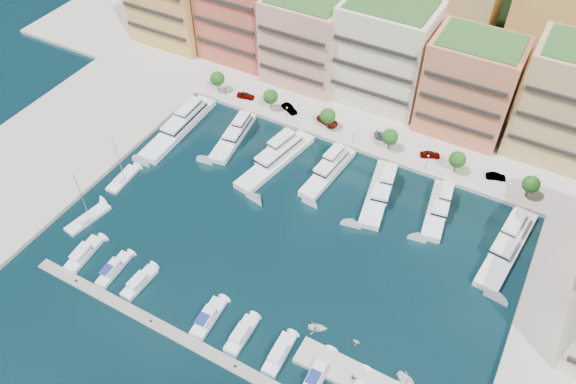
# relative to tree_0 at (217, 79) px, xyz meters

# --- Properties ---
(ground) EXTENTS (400.00, 400.00, 0.00)m
(ground) POSITION_rel_tree_0_xyz_m (40.00, -33.50, -4.74)
(ground) COLOR black
(ground) RESTS_ON ground
(north_quay) EXTENTS (220.00, 64.00, 2.00)m
(north_quay) POSITION_rel_tree_0_xyz_m (40.00, 28.50, -4.74)
(north_quay) COLOR #9E998E
(north_quay) RESTS_ON ground
(west_quay) EXTENTS (34.00, 76.00, 2.00)m
(west_quay) POSITION_rel_tree_0_xyz_m (-22.00, -41.50, -4.74)
(west_quay) COLOR #9E998E
(west_quay) RESTS_ON ground
(hillside) EXTENTS (240.00, 40.00, 58.00)m
(hillside) POSITION_rel_tree_0_xyz_m (40.00, 76.50, -4.74)
(hillside) COLOR #163214
(hillside) RESTS_ON ground
(south_pontoon) EXTENTS (72.00, 2.20, 0.35)m
(south_pontoon) POSITION_rel_tree_0_xyz_m (37.00, -63.50, -4.74)
(south_pontoon) COLOR gray
(south_pontoon) RESTS_ON ground
(apartment_1) EXTENTS (20.00, 16.50, 26.80)m
(apartment_1) POSITION_rel_tree_0_xyz_m (-4.00, 18.49, 9.57)
(apartment_1) COLOR #B5573C
(apartment_1) RESTS_ON north_quay
(apartment_2) EXTENTS (20.00, 15.50, 22.80)m
(apartment_2) POSITION_rel_tree_0_xyz_m (17.00, 16.49, 7.57)
(apartment_2) COLOR tan
(apartment_2) RESTS_ON north_quay
(apartment_3) EXTENTS (22.00, 16.50, 25.80)m
(apartment_3) POSITION_rel_tree_0_xyz_m (38.00, 18.49, 9.07)
(apartment_3) COLOR beige
(apartment_3) RESTS_ON north_quay
(apartment_4) EXTENTS (20.00, 15.50, 23.80)m
(apartment_4) POSITION_rel_tree_0_xyz_m (60.00, 16.49, 8.07)
(apartment_4) COLOR #D87451
(apartment_4) RESTS_ON north_quay
(apartment_5) EXTENTS (22.00, 16.50, 26.80)m
(apartment_5) POSITION_rel_tree_0_xyz_m (82.00, 18.49, 9.57)
(apartment_5) COLOR tan
(apartment_5) RESTS_ON north_quay
(backblock_2) EXTENTS (26.00, 18.00, 30.00)m
(backblock_2) POSITION_rel_tree_0_xyz_m (45.00, 40.50, 11.26)
(backblock_2) COLOR tan
(backblock_2) RESTS_ON north_quay
(backblock_3) EXTENTS (26.00, 18.00, 30.00)m
(backblock_3) POSITION_rel_tree_0_xyz_m (75.00, 40.50, 11.26)
(backblock_3) COLOR gold
(backblock_3) RESTS_ON north_quay
(tree_0) EXTENTS (3.80, 3.80, 5.65)m
(tree_0) POSITION_rel_tree_0_xyz_m (0.00, 0.00, 0.00)
(tree_0) COLOR #473323
(tree_0) RESTS_ON north_quay
(tree_1) EXTENTS (3.80, 3.80, 5.65)m
(tree_1) POSITION_rel_tree_0_xyz_m (16.00, 0.00, 0.00)
(tree_1) COLOR #473323
(tree_1) RESTS_ON north_quay
(tree_2) EXTENTS (3.80, 3.80, 5.65)m
(tree_2) POSITION_rel_tree_0_xyz_m (32.00, 0.00, 0.00)
(tree_2) COLOR #473323
(tree_2) RESTS_ON north_quay
(tree_3) EXTENTS (3.80, 3.80, 5.65)m
(tree_3) POSITION_rel_tree_0_xyz_m (48.00, 0.00, 0.00)
(tree_3) COLOR #473323
(tree_3) RESTS_ON north_quay
(tree_4) EXTENTS (3.80, 3.80, 5.65)m
(tree_4) POSITION_rel_tree_0_xyz_m (64.00, 0.00, 0.00)
(tree_4) COLOR #473323
(tree_4) RESTS_ON north_quay
(tree_5) EXTENTS (3.80, 3.80, 5.65)m
(tree_5) POSITION_rel_tree_0_xyz_m (80.00, 0.00, 0.00)
(tree_5) COLOR #473323
(tree_5) RESTS_ON north_quay
(lamppost_0) EXTENTS (0.30, 0.30, 4.20)m
(lamppost_0) POSITION_rel_tree_0_xyz_m (4.00, -2.30, -0.92)
(lamppost_0) COLOR black
(lamppost_0) RESTS_ON north_quay
(lamppost_1) EXTENTS (0.30, 0.30, 4.20)m
(lamppost_1) POSITION_rel_tree_0_xyz_m (22.00, -2.30, -0.92)
(lamppost_1) COLOR black
(lamppost_1) RESTS_ON north_quay
(lamppost_2) EXTENTS (0.30, 0.30, 4.20)m
(lamppost_2) POSITION_rel_tree_0_xyz_m (40.00, -2.30, -0.92)
(lamppost_2) COLOR black
(lamppost_2) RESTS_ON north_quay
(lamppost_3) EXTENTS (0.30, 0.30, 4.20)m
(lamppost_3) POSITION_rel_tree_0_xyz_m (58.00, -2.30, -0.92)
(lamppost_3) COLOR black
(lamppost_3) RESTS_ON north_quay
(lamppost_4) EXTENTS (0.30, 0.30, 4.20)m
(lamppost_4) POSITION_rel_tree_0_xyz_m (76.00, -2.30, -0.92)
(lamppost_4) COLOR black
(lamppost_4) RESTS_ON north_quay
(yacht_0) EXTENTS (5.78, 26.20, 7.30)m
(yacht_0) POSITION_rel_tree_0_xyz_m (-0.07, -16.44, -3.53)
(yacht_0) COLOR silver
(yacht_0) RESTS_ON ground
(yacht_1) EXTENTS (7.00, 19.22, 7.30)m
(yacht_1) POSITION_rel_tree_0_xyz_m (13.49, -13.16, -3.65)
(yacht_1) COLOR silver
(yacht_1) RESTS_ON ground
(yacht_2) EXTENTS (8.75, 24.15, 7.30)m
(yacht_2) POSITION_rel_tree_0_xyz_m (26.75, -15.35, -3.53)
(yacht_2) COLOR silver
(yacht_2) RESTS_ON ground
(yacht_3) EXTENTS (5.73, 18.98, 7.30)m
(yacht_3) POSITION_rel_tree_0_xyz_m (39.03, -13.06, -3.53)
(yacht_3) COLOR silver
(yacht_3) RESTS_ON ground
(yacht_4) EXTENTS (8.08, 20.67, 7.30)m
(yacht_4) POSITION_rel_tree_0_xyz_m (51.63, -13.80, -3.65)
(yacht_4) COLOR silver
(yacht_4) RESTS_ON ground
(yacht_5) EXTENTS (6.51, 17.37, 7.30)m
(yacht_5) POSITION_rel_tree_0_xyz_m (64.45, -12.27, -3.53)
(yacht_5) COLOR silver
(yacht_5) RESTS_ON ground
(yacht_6) EXTENTS (7.27, 23.84, 7.30)m
(yacht_6) POSITION_rel_tree_0_xyz_m (79.90, -15.25, -3.53)
(yacht_6) COLOR silver
(yacht_6) RESTS_ON ground
(cruiser_0) EXTENTS (3.64, 9.28, 2.55)m
(cruiser_0) POSITION_rel_tree_0_xyz_m (6.81, -58.10, -4.20)
(cruiser_0) COLOR silver
(cruiser_0) RESTS_ON ground
(cruiser_1) EXTENTS (2.95, 8.65, 2.66)m
(cruiser_1) POSITION_rel_tree_0_xyz_m (14.55, -58.11, -4.17)
(cruiser_1) COLOR silver
(cruiser_1) RESTS_ON ground
(cruiser_2) EXTENTS (2.84, 8.10, 2.55)m
(cruiser_2) POSITION_rel_tree_0_xyz_m (20.87, -58.09, -4.20)
(cruiser_2) COLOR silver
(cruiser_2) RESTS_ON ground
(cruiser_4) EXTENTS (3.33, 8.66, 2.66)m
(cruiser_4) POSITION_rel_tree_0_xyz_m (36.71, -58.11, -4.17)
(cruiser_4) COLOR silver
(cruiser_4) RESTS_ON ground
(cruiser_5) EXTENTS (2.85, 7.95, 2.55)m
(cruiser_5) POSITION_rel_tree_0_xyz_m (43.75, -58.09, -4.20)
(cruiser_5) COLOR silver
(cruiser_5) RESTS_ON ground
(cruiser_6) EXTENTS (3.03, 8.30, 2.55)m
(cruiser_6) POSITION_rel_tree_0_xyz_m (51.40, -58.09, -4.20)
(cruiser_6) COLOR silver
(cruiser_6) RESTS_ON ground
(cruiser_7) EXTENTS (2.91, 9.09, 2.66)m
(cruiser_7) POSITION_rel_tree_0_xyz_m (58.85, -58.12, -4.17)
(cruiser_7) COLOR silver
(cruiser_7) RESTS_ON ground
(sailboat_1) EXTENTS (3.41, 8.97, 13.20)m
(sailboat_1) POSITION_rel_tree_0_xyz_m (-0.59, -37.85, -4.43)
(sailboat_1) COLOR silver
(sailboat_1) RESTS_ON ground
(sailboat_0) EXTENTS (4.43, 10.45, 13.20)m
(sailboat_0) POSITION_rel_tree_0_xyz_m (0.85, -50.56, -4.44)
(sailboat_0) COLOR silver
(sailboat_0) RESTS_ON ground
(tender_0) EXTENTS (4.12, 3.59, 0.71)m
(tender_0) POSITION_rel_tree_0_xyz_m (54.90, -50.26, -4.39)
(tender_0) COLOR white
(tender_0) RESTS_ON ground
(tender_1) EXTENTS (1.52, 1.35, 0.74)m
(tender_1) POSITION_rel_tree_0_xyz_m (62.05, -49.34, -4.37)
(tender_1) COLOR beige
(tender_1) RESTS_ON ground
(tender_2) EXTENTS (4.58, 3.93, 0.80)m
(tender_2) POSITION_rel_tree_0_xyz_m (72.30, -51.93, -4.34)
(tender_2) COLOR white
(tender_2) RESTS_ON ground
(car_0) EXTENTS (4.91, 2.82, 1.57)m
(car_0) POSITION_rel_tree_0_xyz_m (8.01, 0.76, -2.96)
(car_0) COLOR gray
(car_0) RESTS_ON north_quay
(car_1) EXTENTS (5.07, 3.55, 1.58)m
(car_1) POSITION_rel_tree_0_xyz_m (20.61, 1.42, -2.95)
(car_1) COLOR gray
(car_1) RESTS_ON north_quay
(car_2) EXTENTS (6.28, 4.34, 1.60)m
(car_2) POSITION_rel_tree_0_xyz_m (31.27, 1.68, -2.95)
(car_2) COLOR gray
(car_2) RESTS_ON north_quay
(car_3) EXTENTS (5.48, 2.37, 1.57)m
(car_3) POSITION_rel_tree_0_xyz_m (46.20, 2.76, -2.96)
(car_3) COLOR gray
(car_3) RESTS_ON north_quay
(car_4) EXTENTS (4.86, 3.53, 1.54)m
(car_4) POSITION_rel_tree_0_xyz_m (57.49, 2.15, -2.97)
(car_4) COLOR gray
(car_4) RESTS_ON north_quay
(car_5) EXTENTS (4.51, 2.76, 1.40)m
(car_5) POSITION_rel_tree_0_xyz_m (72.72, 2.25, -3.04)
(car_5) COLOR gray
(car_5) RESTS_ON north_quay
(person_0) EXTENTS (0.59, 0.66, 1.52)m
(person_0) POSITION_rel_tree_0_xyz_m (64.28, -56.17, -2.98)
(person_0) COLOR navy
(person_0) RESTS_ON finger_pier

